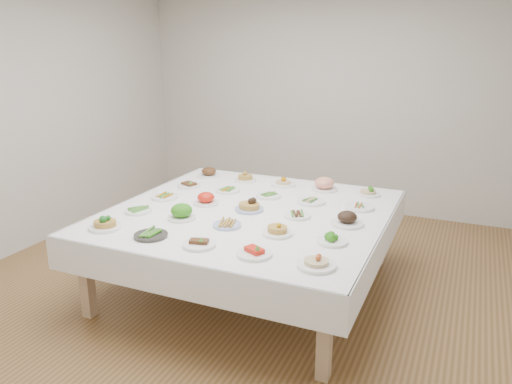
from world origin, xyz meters
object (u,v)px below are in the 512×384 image
at_px(display_table, 249,217).
at_px(dish_12, 249,203).
at_px(dish_24, 368,190).
at_px(dish_0, 105,220).

distance_m(display_table, dish_12, 0.14).
relative_size(dish_12, dish_24, 1.18).
distance_m(display_table, dish_0, 1.24).
relative_size(dish_0, dish_12, 0.93).
height_order(display_table, dish_24, dish_24).
xyz_separation_m(display_table, dish_24, (0.87, 0.88, 0.12)).
bearing_deg(dish_24, dish_0, -134.79).
bearing_deg(display_table, dish_0, -134.86).
distance_m(dish_0, dish_24, 2.48).
bearing_deg(dish_0, dish_24, 45.21).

